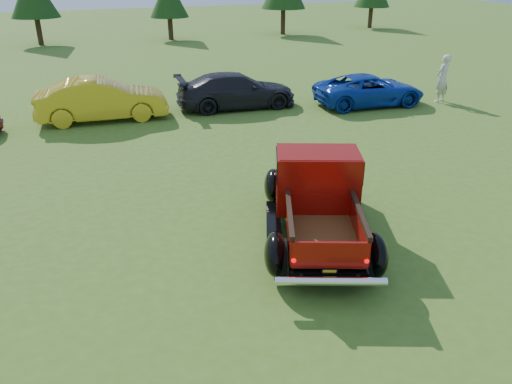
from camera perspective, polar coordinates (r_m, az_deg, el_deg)
name	(u,v)px	position (r m, az deg, el deg)	size (l,w,h in m)	color
ground	(253,247)	(10.02, -0.29, -6.36)	(120.00, 120.00, 0.00)	#3E611B
pickup_truck	(316,193)	(10.44, 6.91, -0.10)	(3.63, 4.96, 1.74)	black
show_car_yellow	(102,100)	(18.90, -17.21, 10.06)	(1.58, 4.54, 1.49)	gold
show_car_grey	(236,90)	(19.79, -2.26, 11.52)	(1.88, 4.63, 1.34)	black
show_car_blue	(369,90)	(20.65, 12.83, 11.31)	(2.01, 4.37, 1.21)	#0D3397
spectator	(442,79)	(21.91, 20.54, 12.05)	(0.69, 0.45, 1.90)	beige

